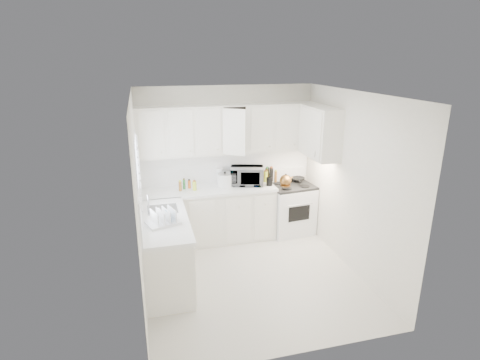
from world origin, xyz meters
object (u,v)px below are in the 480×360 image
object	(u,v)px
tea_kettle	(286,180)
microwave	(247,174)
rice_cooker	(225,179)
dish_rack	(163,216)
stove	(291,202)
utensil_crock	(269,176)

from	to	relation	value
tea_kettle	microwave	xyz separation A→B (m)	(-0.62, 0.24, 0.08)
tea_kettle	rice_cooker	distance (m)	1.03
dish_rack	stove	bearing A→B (deg)	10.01
microwave	utensil_crock	world-z (taller)	microwave
stove	tea_kettle	size ratio (longest dim) A/B	4.51
microwave	rice_cooker	xyz separation A→B (m)	(-0.39, -0.01, -0.06)
utensil_crock	dish_rack	world-z (taller)	utensil_crock
utensil_crock	dish_rack	distance (m)	2.18
microwave	tea_kettle	bearing A→B (deg)	-5.33
rice_cooker	dish_rack	world-z (taller)	rice_cooker
stove	dish_rack	bearing A→B (deg)	-157.71
tea_kettle	utensil_crock	world-z (taller)	utensil_crock
stove	utensil_crock	bearing A→B (deg)	-175.45
microwave	rice_cooker	size ratio (longest dim) A/B	2.15
rice_cooker	utensil_crock	bearing A→B (deg)	3.53
microwave	dish_rack	distance (m)	1.99
tea_kettle	microwave	size ratio (longest dim) A/B	0.46
tea_kettle	utensil_crock	bearing A→B (deg)	162.63
tea_kettle	utensil_crock	size ratio (longest dim) A/B	0.75
stove	utensil_crock	distance (m)	0.71
dish_rack	tea_kettle	bearing A→B (deg)	8.66
microwave	utensil_crock	xyz separation A→B (m)	(0.35, -0.16, -0.02)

